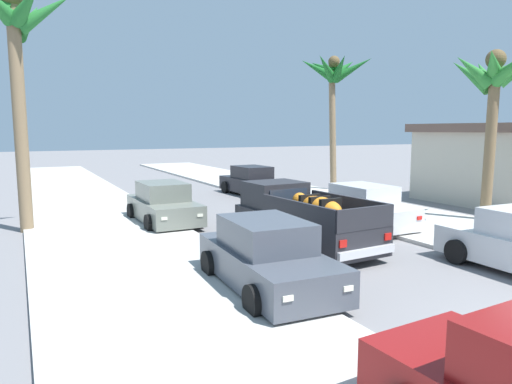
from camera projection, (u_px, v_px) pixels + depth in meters
sidewalk_left at (110, 233)px, 15.30m from camera, size 5.07×60.00×0.12m
sidewalk_right at (361, 209)px, 20.09m from camera, size 5.07×60.00×0.12m
curb_left at (144, 230)px, 15.82m from camera, size 0.16×60.00×0.10m
curb_right at (340, 211)px, 19.58m from camera, size 0.16×60.00×0.10m
pickup_truck at (301, 219)px, 13.80m from camera, size 2.43×5.31×1.80m
car_left_near at (362, 208)px, 16.43m from camera, size 2.07×4.28×1.54m
car_right_near at (163, 205)px, 17.10m from camera, size 2.06×4.28×1.54m
car_left_mid at (267, 257)px, 10.03m from camera, size 2.20×4.33×1.54m
car_right_mid at (251, 181)px, 24.77m from camera, size 2.17×4.32×1.54m
palm_tree_left_fore at (16, 37)px, 15.00m from camera, size 3.66×3.60×8.12m
palm_tree_right_fore at (334, 78)px, 25.60m from camera, size 3.60×3.44×7.55m
palm_tree_left_mid at (494, 82)px, 16.73m from camera, size 3.27×4.06×6.33m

